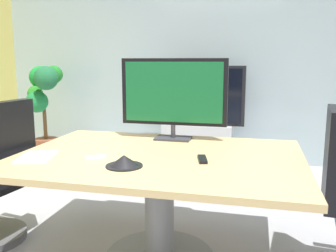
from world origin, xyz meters
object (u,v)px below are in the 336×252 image
(tv_monitor, at_px, (174,94))
(remote_control, at_px, (202,159))
(wall_display_unit, at_px, (198,132))
(potted_plant, at_px, (44,99))
(conference_table, at_px, (159,180))
(conference_phone, at_px, (124,161))

(tv_monitor, xyz_separation_m, remote_control, (0.32, -0.58, -0.35))
(wall_display_unit, distance_m, potted_plant, 2.14)
(tv_monitor, bearing_deg, wall_display_unit, 93.06)
(conference_table, bearing_deg, remote_control, -15.00)
(potted_plant, bearing_deg, remote_control, -41.55)
(potted_plant, height_order, conference_phone, potted_plant)
(conference_table, height_order, tv_monitor, tv_monitor)
(conference_table, bearing_deg, tv_monitor, 91.82)
(wall_display_unit, bearing_deg, remote_control, -80.36)
(conference_table, bearing_deg, wall_display_unit, 92.80)
(wall_display_unit, xyz_separation_m, remote_control, (0.42, -2.47, 0.32))
(conference_phone, bearing_deg, tv_monitor, 82.21)
(conference_table, xyz_separation_m, wall_display_unit, (-0.12, 2.39, -0.13))
(tv_monitor, distance_m, remote_control, 0.75)
(wall_display_unit, relative_size, conference_phone, 5.95)
(potted_plant, relative_size, remote_control, 7.69)
(potted_plant, bearing_deg, tv_monitor, -36.87)
(conference_phone, relative_size, remote_control, 1.29)
(conference_table, height_order, wall_display_unit, wall_display_unit)
(wall_display_unit, relative_size, remote_control, 7.71)
(potted_plant, xyz_separation_m, conference_phone, (2.07, -2.46, -0.08))
(tv_monitor, bearing_deg, potted_plant, 143.13)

